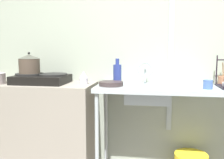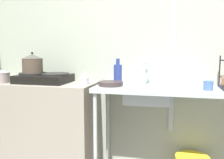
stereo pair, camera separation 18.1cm
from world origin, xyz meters
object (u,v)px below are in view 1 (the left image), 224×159
sink_basin (148,94)px  frying_pan (111,84)px  bottle_by_sink (117,74)px  utensil_jar (223,80)px  faucet (145,70)px  pot_on_left_burner (29,64)px  small_bowl_on_drainboard (180,84)px  stove (41,79)px  percolator (84,78)px  cup_by_rack (208,84)px

sink_basin → frying_pan: size_ratio=1.81×
bottle_by_sink → sink_basin: bearing=-13.4°
bottle_by_sink → utensil_jar: bottle_by_sink is taller
faucet → bottle_by_sink: (-0.27, -0.05, -0.03)m
sink_basin → bottle_by_sink: bottle_by_sink is taller
pot_on_left_burner → bottle_by_sink: 0.89m
small_bowl_on_drainboard → stove: bearing=-179.1°
stove → pot_on_left_burner: 0.19m
stove → utensil_jar: utensil_jar is taller
bottle_by_sink → frying_pan: bearing=-108.0°
frying_pan → small_bowl_on_drainboard: size_ratio=1.74×
faucet → bottle_by_sink: 0.27m
frying_pan → stove: bearing=175.5°
sink_basin → pot_on_left_burner: bearing=179.9°
percolator → stove: bearing=-178.3°
percolator → cup_by_rack: bearing=-5.8°
percolator → cup_by_rack: percolator is taller
small_bowl_on_drainboard → utensil_jar: utensil_jar is taller
small_bowl_on_drainboard → sink_basin: bearing=-175.3°
stove → small_bowl_on_drainboard: size_ratio=4.01×
sink_basin → cup_by_rack: cup_by_rack is taller
small_bowl_on_drainboard → pot_on_left_burner: bearing=-179.2°
stove → sink_basin: bearing=-0.1°
percolator → bottle_by_sink: bottle_by_sink is taller
sink_basin → cup_by_rack: bearing=-11.1°
percolator → frying_pan: percolator is taller
utensil_jar → bottle_by_sink: bearing=-172.7°
percolator → frying_pan: 0.29m
pot_on_left_burner → frying_pan: bearing=-3.8°
percolator → small_bowl_on_drainboard: size_ratio=0.97×
stove → cup_by_rack: (1.57, -0.10, -0.01)m
cup_by_rack → small_bowl_on_drainboard: 0.25m
frying_pan → bottle_by_sink: 0.16m
faucet → small_bowl_on_drainboard: (0.32, -0.10, -0.12)m
percolator → small_bowl_on_drainboard: bearing=0.6°
pot_on_left_burner → small_bowl_on_drainboard: bearing=0.8°
stove → small_bowl_on_drainboard: 1.35m
stove → faucet: 1.03m
stove → pot_on_left_burner: size_ratio=2.47×
stove → bottle_by_sink: bottle_by_sink is taller
faucet → utensil_jar: bearing=5.8°
bottle_by_sink → utensil_jar: size_ratio=1.16×
bottle_by_sink → utensil_jar: (1.01, 0.13, -0.06)m
cup_by_rack → utensil_jar: bearing=56.9°
frying_pan → small_bowl_on_drainboard: 0.64m
utensil_jar → pot_on_left_burner: bearing=-174.0°
cup_by_rack → bottle_by_sink: (-0.81, 0.17, 0.06)m
faucet → small_bowl_on_drainboard: 0.36m
stove → cup_by_rack: size_ratio=6.53×
stove → percolator: percolator is taller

